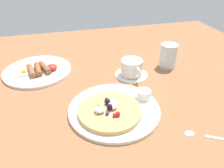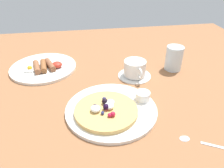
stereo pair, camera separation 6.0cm
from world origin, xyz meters
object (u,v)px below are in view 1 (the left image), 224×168
at_px(teaspoon, 200,135).
at_px(coffee_saucer, 131,74).
at_px(pancake_plate, 114,109).
at_px(syrup_ramekin, 144,94).
at_px(water_glass, 168,56).
at_px(breakfast_plate, 38,71).
at_px(coffee_cup, 132,67).

bearing_deg(teaspoon, coffee_saucer, 101.81).
bearing_deg(pancake_plate, syrup_ramekin, 14.73).
height_order(coffee_saucer, teaspoon, same).
xyz_separation_m(pancake_plate, water_glass, (0.30, 0.24, 0.04)).
relative_size(breakfast_plate, teaspoon, 2.21).
xyz_separation_m(breakfast_plate, coffee_cup, (0.37, -0.12, 0.03)).
xyz_separation_m(syrup_ramekin, breakfast_plate, (-0.35, 0.30, -0.02)).
xyz_separation_m(coffee_cup, water_glass, (0.18, 0.04, 0.01)).
height_order(coffee_cup, water_glass, water_glass).
bearing_deg(water_glass, teaspoon, -103.84).
height_order(breakfast_plate, coffee_saucer, breakfast_plate).
distance_m(pancake_plate, water_glass, 0.39).
bearing_deg(pancake_plate, water_glass, 38.18).
bearing_deg(pancake_plate, teaspoon, -38.72).
height_order(coffee_saucer, water_glass, water_glass).
bearing_deg(water_glass, syrup_ramekin, -132.66).
relative_size(syrup_ramekin, coffee_saucer, 0.37).
relative_size(breakfast_plate, coffee_cup, 2.34).
xyz_separation_m(syrup_ramekin, coffee_cup, (0.02, 0.17, 0.01)).
bearing_deg(breakfast_plate, teaspoon, -47.70).
bearing_deg(coffee_saucer, syrup_ramekin, -95.56).
height_order(breakfast_plate, water_glass, water_glass).
xyz_separation_m(teaspoon, water_glass, (0.10, 0.40, 0.05)).
relative_size(syrup_ramekin, breakfast_plate, 0.18).
bearing_deg(coffee_saucer, pancake_plate, -121.94).
xyz_separation_m(pancake_plate, breakfast_plate, (-0.24, 0.33, -0.00)).
distance_m(breakfast_plate, coffee_saucer, 0.39).
distance_m(pancake_plate, coffee_cup, 0.24).
bearing_deg(coffee_saucer, teaspoon, -78.19).
xyz_separation_m(syrup_ramekin, teaspoon, (0.09, -0.19, -0.02)).
bearing_deg(coffee_saucer, coffee_cup, -83.36).
height_order(syrup_ramekin, coffee_saucer, syrup_ramekin).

